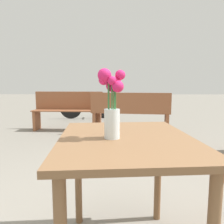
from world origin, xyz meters
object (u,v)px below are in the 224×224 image
object	(u,v)px
flower_vase	(112,105)
bench_far	(68,109)
bench_middle	(130,112)
bicycle	(87,107)
table_front	(126,157)

from	to	relation	value
flower_vase	bench_far	distance (m)	3.87
bench_middle	flower_vase	bearing A→B (deg)	-95.10
bench_far	flower_vase	bearing A→B (deg)	-73.92
bench_middle	bicycle	distance (m)	2.32
flower_vase	bench_far	world-z (taller)	flower_vase
table_front	flower_vase	xyz separation A→B (m)	(-0.08, -0.03, 0.29)
bench_middle	bicycle	bearing A→B (deg)	120.07
bench_middle	bench_far	bearing A→B (deg)	163.23
flower_vase	bicycle	size ratio (longest dim) A/B	0.23
flower_vase	bench_middle	xyz separation A→B (m)	(0.29, 3.29, -0.46)
bicycle	bench_far	bearing A→B (deg)	-97.08
table_front	bench_far	xyz separation A→B (m)	(-1.14, 3.66, -0.17)
bench_far	table_front	bearing A→B (deg)	-72.68
flower_vase	bicycle	world-z (taller)	flower_vase
bench_middle	bench_far	size ratio (longest dim) A/B	1.06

